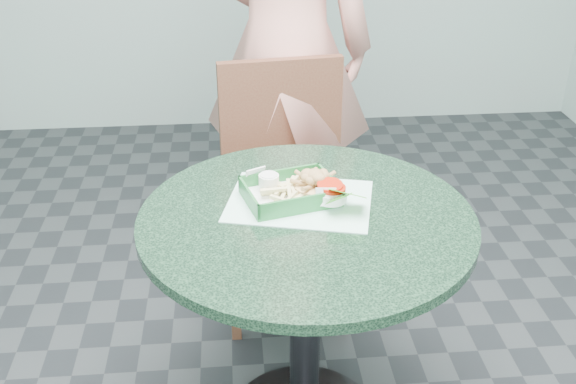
{
  "coord_description": "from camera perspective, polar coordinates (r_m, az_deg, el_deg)",
  "views": [
    {
      "loc": [
        -0.18,
        -1.52,
        1.67
      ],
      "look_at": [
        -0.04,
        0.1,
        0.79
      ],
      "focal_mm": 42.0,
      "sensor_mm": 36.0,
      "label": 1
    }
  ],
  "objects": [
    {
      "name": "cafe_table",
      "position": [
        1.88,
        1.52,
        -6.93
      ],
      "size": [
        0.9,
        0.9,
        0.75
      ],
      "color": "black",
      "rests_on": "floor"
    },
    {
      "name": "food_basket",
      "position": [
        1.85,
        0.18,
        -0.77
      ],
      "size": [
        0.24,
        0.18,
        0.05
      ],
      "rotation": [
        0.0,
        0.0,
        0.26
      ],
      "color": "#216E31",
      "rests_on": "placemat"
    },
    {
      "name": "placemat",
      "position": [
        1.85,
        0.99,
        -1.3
      ],
      "size": [
        0.44,
        0.37,
        0.0
      ],
      "primitive_type": "cube",
      "rotation": [
        0.0,
        0.0,
        -0.24
      ],
      "color": "#B6EEDA",
      "rests_on": "cafe_table"
    },
    {
      "name": "garnish_cup",
      "position": [
        1.78,
        3.66,
        -1.06
      ],
      "size": [
        0.12,
        0.12,
        0.05
      ],
      "rotation": [
        0.0,
        0.0,
        -0.12
      ],
      "color": "white",
      "rests_on": "food_basket"
    },
    {
      "name": "fries_pile",
      "position": [
        1.84,
        -0.41,
        -0.14
      ],
      "size": [
        0.15,
        0.16,
        0.05
      ],
      "primitive_type": null,
      "rotation": [
        0.0,
        0.0,
        0.25
      ],
      "color": "beige",
      "rests_on": "food_basket"
    },
    {
      "name": "sauce_ramekin",
      "position": [
        1.87,
        -1.34,
        0.75
      ],
      "size": [
        0.06,
        0.06,
        0.03
      ],
      "rotation": [
        0.0,
        0.0,
        -0.36
      ],
      "color": "white",
      "rests_on": "food_basket"
    },
    {
      "name": "crab_sandwich",
      "position": [
        1.84,
        2.4,
        0.19
      ],
      "size": [
        0.12,
        0.12,
        0.07
      ],
      "rotation": [
        0.0,
        0.0,
        -0.4
      ],
      "color": "tan",
      "rests_on": "food_basket"
    },
    {
      "name": "dining_chair",
      "position": [
        2.52,
        -0.38,
        1.75
      ],
      "size": [
        0.47,
        0.47,
        0.93
      ],
      "rotation": [
        0.0,
        0.0,
        0.12
      ],
      "color": "#523623",
      "rests_on": "floor"
    }
  ]
}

